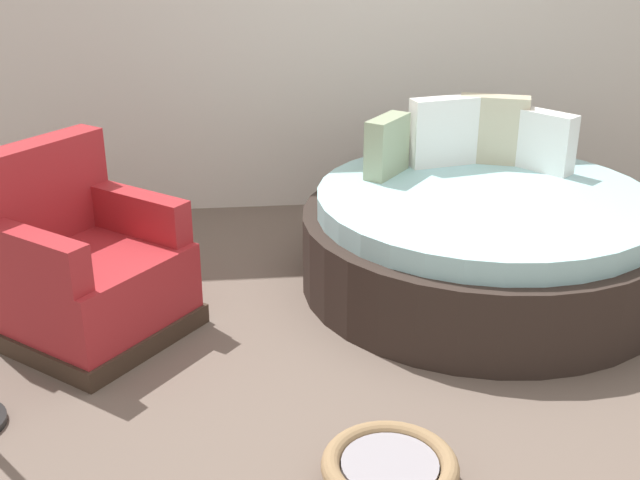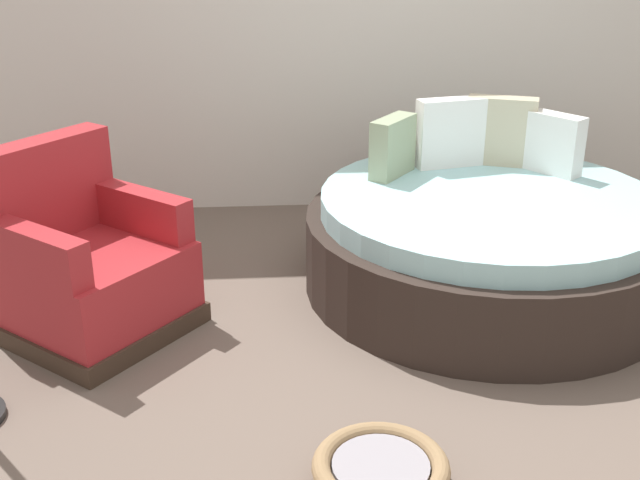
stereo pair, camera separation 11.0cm
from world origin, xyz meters
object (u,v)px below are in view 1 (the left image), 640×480
red_armchair (82,271)px  side_table (39,195)px  pet_basket (390,471)px  round_daybed (481,237)px

red_armchair → side_table: bearing=113.5°
red_armchair → pet_basket: size_ratio=2.20×
side_table → red_armchair: bearing=-66.5°
round_daybed → pet_basket: 1.85m
round_daybed → side_table: 2.56m
red_armchair → pet_basket: red_armchair is taller
round_daybed → red_armchair: size_ratio=1.78×
red_armchair → side_table: (-0.38, 0.88, 0.10)m
round_daybed → red_armchair: bearing=-171.4°
pet_basket → side_table: (-1.68, 2.20, 0.35)m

